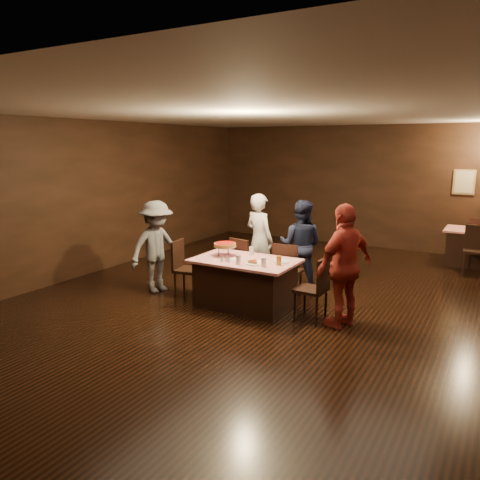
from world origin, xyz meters
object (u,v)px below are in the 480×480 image
chair_end_right (311,288)px  glass_amber (279,261)px  diner_white_jacket (259,240)px  chair_far_left (246,264)px  chair_back_near (475,250)px  diner_grey_knit (157,247)px  chair_far_right (288,270)px  glass_front_right (264,262)px  chair_end_left (188,269)px  diner_red_shirt (345,266)px  chair_back_far (479,239)px  glass_back (252,251)px  main_table (245,283)px  diner_navy_hoodie (301,245)px  plate_empty (281,261)px  pizza_stand (225,245)px  glass_front_left (238,260)px  back_table (477,248)px

chair_end_right → glass_amber: 0.62m
chair_end_right → diner_white_jacket: diner_white_jacket is taller
chair_far_left → chair_back_near: size_ratio=1.00×
chair_far_left → diner_grey_knit: 1.58m
chair_far_right → glass_amber: size_ratio=6.79×
chair_far_left → glass_front_right: bearing=142.4°
chair_end_left → diner_red_shirt: size_ratio=0.54×
chair_back_far → chair_far_left: bearing=54.7°
glass_back → chair_end_right: bearing=-14.6°
chair_far_right → chair_end_left: 1.68m
main_table → chair_far_left: 0.85m
diner_grey_knit → chair_end_left: bearing=-67.7°
diner_navy_hoodie → glass_amber: bearing=90.2°
main_table → diner_navy_hoodie: bearing=73.3°
diner_red_shirt → plate_empty: diner_red_shirt is taller
main_table → chair_end_left: (-1.10, 0.00, 0.09)m
diner_grey_knit → plate_empty: size_ratio=6.36×
diner_white_jacket → plate_empty: diner_white_jacket is taller
chair_end_left → glass_amber: bearing=-102.3°
pizza_stand → chair_end_left: bearing=-175.9°
glass_front_right → chair_end_left: bearing=170.8°
plate_empty → glass_front_right: (-0.10, -0.40, 0.06)m
glass_front_left → diner_red_shirt: bearing=11.0°
glass_amber → glass_back: size_ratio=1.00×
diner_red_shirt → chair_end_left: bearing=-66.3°
diner_navy_hoodie → glass_front_left: 1.63m
chair_back_far → pizza_stand: bearing=58.5°
main_table → diner_grey_knit: (-1.72, -0.06, 0.41)m
back_table → diner_navy_hoodie: bearing=-127.6°
diner_red_shirt → pizza_stand: diner_red_shirt is taller
chair_far_left → chair_end_left: 1.03m
glass_front_left → glass_back: 0.61m
chair_end_left → plate_empty: bearing=-95.4°
main_table → diner_white_jacket: (-0.36, 1.15, 0.45)m
diner_navy_hoodie → glass_back: size_ratio=11.39×
chair_back_near → diner_navy_hoodie: diner_navy_hoodie is taller
chair_end_right → diner_red_shirt: 0.63m
plate_empty → glass_back: glass_back is taller
main_table → pizza_stand: bearing=172.9°
glass_front_right → chair_end_right: bearing=21.0°
diner_grey_knit → glass_front_left: diner_grey_knit is taller
glass_amber → main_table: bearing=175.2°
chair_far_right → chair_end_right: size_ratio=1.00×
diner_white_jacket → chair_end_right: bearing=160.2°
chair_back_near → glass_front_right: 4.94m
chair_far_left → diner_white_jacket: diner_white_jacket is taller
chair_far_right → diner_red_shirt: (1.19, -0.75, 0.40)m
diner_white_jacket → diner_grey_knit: size_ratio=1.06×
chair_far_left → glass_front_right: chair_far_left is taller
main_table → plate_empty: (0.55, 0.15, 0.39)m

